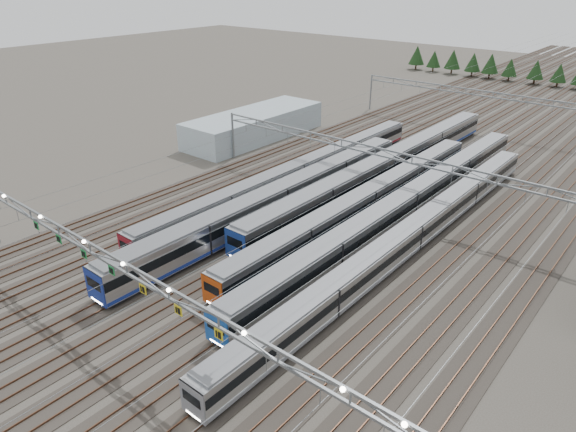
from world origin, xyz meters
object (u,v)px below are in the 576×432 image
Objects in this scene: train_a at (297,174)px; gantry_far at (493,99)px; train_d at (366,202)px; west_shed at (255,125)px; gantry_near at (125,271)px; gantry_mid at (375,157)px; train_c at (386,166)px; train_b at (279,200)px; train_e at (407,204)px; train_f at (411,236)px.

gantry_far is at bearing 76.86° from train_a.
west_shed reaches higher than train_d.
gantry_near reaches higher than gantry_mid.
train_d is 1.84× the size of west_shed.
train_c is 31.27m from west_shed.
gantry_far is 1.88× the size of west_shed.
train_a is at bearing 106.88° from gantry_near.
gantry_near is (2.20, -47.72, 4.77)m from train_c.
train_c is 2.20× the size of west_shed.
train_b reaches higher than train_e.
train_c is 1.19× the size of train_d.
west_shed reaches higher than train_b.
west_shed is (-26.57, 23.77, 0.18)m from train_b.
gantry_mid reaches higher than train_d.
gantry_far is at bearing 92.56° from train_d.
train_e is (18.00, 0.64, 0.05)m from train_a.
train_e reaches higher than train_a.
train_d is (13.50, -2.14, 0.04)m from train_a.
gantry_mid is at bearing -90.00° from gantry_far.
train_e is at bearing 121.48° from train_f.
west_shed is at bearing 161.55° from gantry_mid.
train_e is 38.50m from gantry_near.
train_a is at bearing 163.40° from train_f.
west_shed is (-33.27, 51.23, -4.58)m from gantry_near.
train_a is 14.06m from train_c.
gantry_mid is at bearing 61.92° from train_b.
train_a is 38.91m from gantry_near.
train_d is at bearing 153.07° from train_f.
train_c reaches higher than train_f.
train_a is at bearing -103.14° from gantry_far.
west_shed is (-33.32, 11.11, -3.88)m from gantry_mid.
train_e is at bearing 2.04° from train_a.
train_d is (4.50, -12.93, -0.20)m from train_c.
west_shed is at bearing 155.19° from train_d.
train_d is at bearing -67.11° from gantry_mid.
gantry_mid reaches higher than train_e.
gantry_near reaches higher than train_c.
west_shed is at bearing 138.19° from train_b.
gantry_far is at bearing 45.48° from west_shed.
gantry_mid is 35.34m from west_shed.
train_b is 0.82× the size of train_c.
train_c is (4.50, 20.26, -0.01)m from train_b.
train_c is 37.68m from gantry_far.
west_shed is (-33.32, -33.89, -3.88)m from gantry_far.
gantry_near is at bearing -110.50° from train_f.
train_a is at bearing -129.81° from train_c.
train_b reaches higher than train_f.
train_b is 0.82× the size of train_f.
train_a is 18.01m from train_e.
train_f is at bearing -41.35° from gantry_mid.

